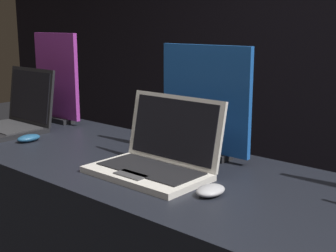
{
  "coord_description": "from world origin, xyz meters",
  "views": [
    {
      "loc": [
        0.99,
        -0.79,
        1.45
      ],
      "look_at": [
        -0.0,
        0.34,
        1.12
      ],
      "focal_mm": 50.0,
      "sensor_mm": 36.0,
      "label": 1
    }
  ],
  "objects": [
    {
      "name": "laptop_middle",
      "position": [
        -0.01,
        0.3,
        1.03
      ],
      "size": [
        0.39,
        0.28,
        0.25
      ],
      "color": "silver",
      "rests_on": "display_counter"
    },
    {
      "name": "mouse_front",
      "position": [
        -0.69,
        0.24,
        0.98
      ],
      "size": [
        0.06,
        0.1,
        0.03
      ],
      "color": "navy",
      "rests_on": "display_counter"
    },
    {
      "name": "laptop_front",
      "position": [
        -0.93,
        0.32,
        1.03
      ],
      "size": [
        0.34,
        0.31,
        0.28
      ],
      "color": "black",
      "rests_on": "display_counter"
    },
    {
      "name": "promo_stand_front",
      "position": [
        -0.93,
        0.56,
        1.18
      ],
      "size": [
        0.31,
        0.07,
        0.44
      ],
      "color": "black",
      "rests_on": "display_counter"
    },
    {
      "name": "mouse_middle",
      "position": [
        0.25,
        0.24,
        0.98
      ],
      "size": [
        0.07,
        0.1,
        0.03
      ],
      "color": "#B2B2B7",
      "rests_on": "display_counter"
    },
    {
      "name": "promo_stand_middle",
      "position": [
        -0.01,
        0.55,
        1.16
      ],
      "size": [
        0.38,
        0.07,
        0.41
      ],
      "color": "black",
      "rests_on": "display_counter"
    }
  ]
}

